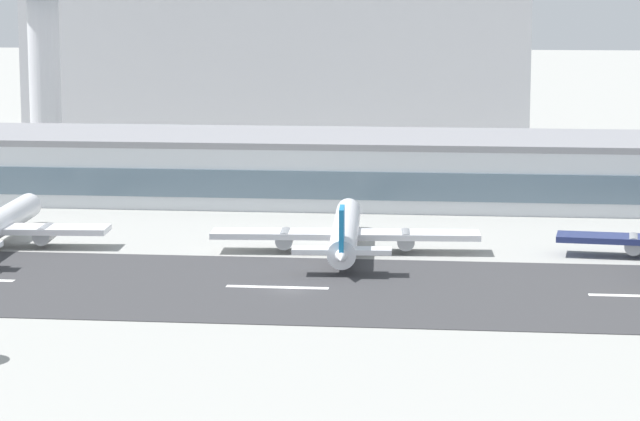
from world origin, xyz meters
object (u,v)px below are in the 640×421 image
distant_hotel_block (279,33)px  airliner_blue_tail_gate_1 (345,233)px  terminal_building (373,168)px  control_tower (44,37)px

distant_hotel_block → airliner_blue_tail_gate_1: distant_hotel_block is taller
terminal_building → control_tower: size_ratio=5.33×
terminal_building → control_tower: control_tower is taller
terminal_building → control_tower: 83.55m
distant_hotel_block → airliner_blue_tail_gate_1: (31.04, -155.33, -21.64)m
control_tower → airliner_blue_tail_gate_1: 115.92m
terminal_building → distant_hotel_block: 113.64m
control_tower → airliner_blue_tail_gate_1: bearing=-52.7°
terminal_building → distant_hotel_block: (-31.13, 107.64, 18.90)m
terminal_building → control_tower: (-68.94, 42.78, 19.93)m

